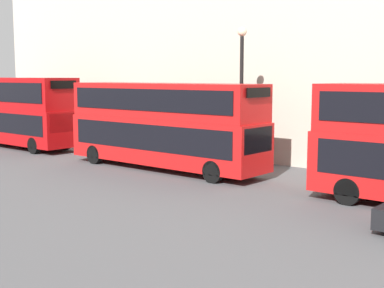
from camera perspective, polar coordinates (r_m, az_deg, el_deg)
name	(u,v)px	position (r m, az deg, el deg)	size (l,w,h in m)	color
bus_second_in_queue	(164,122)	(26.60, -3.03, 2.34)	(2.59, 11.22, 4.31)	red
bus_third_in_queue	(17,109)	(36.90, -18.18, 3.55)	(2.59, 10.30, 4.55)	#B20C0F
street_lamp	(242,84)	(25.91, 5.30, 6.36)	(0.44, 0.44, 6.97)	black
pedestrian	(135,143)	(31.25, -6.08, 0.07)	(0.36, 0.36, 1.66)	brown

